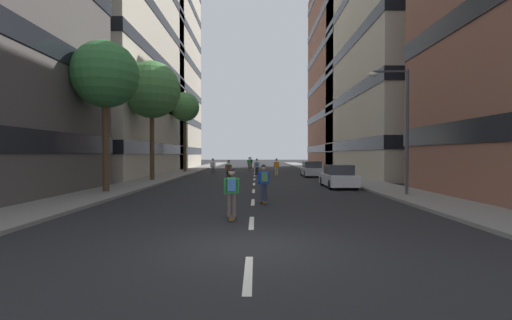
# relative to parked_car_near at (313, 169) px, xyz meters

# --- Properties ---
(ground_plane) EXTENTS (189.48, 189.48, 0.00)m
(ground_plane) POSITION_rel_parked_car_near_xyz_m (-5.64, 4.71, -0.70)
(ground_plane) COLOR black
(sidewalk_left) EXTENTS (3.01, 86.84, 0.14)m
(sidewalk_left) POSITION_rel_parked_car_near_xyz_m (-13.99, 8.66, -0.63)
(sidewalk_left) COLOR gray
(sidewalk_left) RESTS_ON ground_plane
(sidewalk_right) EXTENTS (3.01, 86.84, 0.14)m
(sidewalk_right) POSITION_rel_parked_car_near_xyz_m (2.71, 8.66, -0.63)
(sidewalk_right) COLOR gray
(sidewalk_right) RESTS_ON ground_plane
(lane_markings) EXTENTS (0.16, 72.20, 0.01)m
(lane_markings) POSITION_rel_parked_car_near_xyz_m (-5.64, 6.13, -0.70)
(lane_markings) COLOR silver
(lane_markings) RESTS_ON ground_plane
(building_left_mid) EXTENTS (12.63, 23.44, 36.88)m
(building_left_mid) POSITION_rel_parked_car_near_xyz_m (-21.75, 3.19, 17.83)
(building_left_mid) COLOR #BCB29E
(building_left_mid) RESTS_ON ground_plane
(building_left_far) EXTENTS (12.63, 18.36, 36.16)m
(building_left_far) POSITION_rel_parked_car_near_xyz_m (-21.75, 20.96, 17.47)
(building_left_far) COLOR #BCB29E
(building_left_far) RESTS_ON ground_plane
(building_right_mid) EXTENTS (12.63, 23.12, 26.10)m
(building_right_mid) POSITION_rel_parked_car_near_xyz_m (10.47, 3.19, 12.44)
(building_right_mid) COLOR #B2A893
(building_right_mid) RESTS_ON ground_plane
(building_right_far) EXTENTS (12.63, 22.30, 30.23)m
(building_right_far) POSITION_rel_parked_car_near_xyz_m (10.47, 20.96, 14.51)
(building_right_far) COLOR brown
(building_right_far) RESTS_ON ground_plane
(parked_car_near) EXTENTS (1.82, 4.40, 1.52)m
(parked_car_near) POSITION_rel_parked_car_near_xyz_m (0.00, 0.00, 0.00)
(parked_car_near) COLOR #B2B7BF
(parked_car_near) RESTS_ON ground_plane
(parked_car_mid) EXTENTS (1.82, 4.40, 1.52)m
(parked_car_mid) POSITION_rel_parked_car_near_xyz_m (0.00, -11.57, 0.00)
(parked_car_mid) COLOR silver
(parked_car_mid) RESTS_ON ground_plane
(street_tree_near) EXTENTS (4.62, 4.62, 9.64)m
(street_tree_near) POSITION_rel_parked_car_near_xyz_m (-13.99, -6.15, 6.74)
(street_tree_near) COLOR #4C3823
(street_tree_near) RESTS_ON sidewalk_left
(street_tree_mid) EXTENTS (3.46, 3.46, 9.44)m
(street_tree_mid) POSITION_rel_parked_car_near_xyz_m (-13.99, 7.48, 7.06)
(street_tree_mid) COLOR #4C3823
(street_tree_mid) RESTS_ON sidewalk_left
(street_tree_far) EXTENTS (3.73, 3.73, 8.45)m
(street_tree_far) POSITION_rel_parked_car_near_xyz_m (-13.99, -15.24, 5.97)
(street_tree_far) COLOR #4C3823
(street_tree_far) RESTS_ON sidewalk_left
(streetlamp_right) EXTENTS (2.13, 0.30, 6.50)m
(streetlamp_right) POSITION_rel_parked_car_near_xyz_m (2.04, -16.77, 3.44)
(streetlamp_right) COLOR #3F3F44
(streetlamp_right) RESTS_ON sidewalk_right
(skater_0) EXTENTS (0.57, 0.92, 1.78)m
(skater_0) POSITION_rel_parked_car_near_xyz_m (-6.26, 16.20, 0.29)
(skater_0) COLOR brown
(skater_0) RESTS_ON ground_plane
(skater_1) EXTENTS (0.55, 0.92, 1.78)m
(skater_1) POSITION_rel_parked_car_near_xyz_m (-5.41, 0.61, 0.32)
(skater_1) COLOR brown
(skater_1) RESTS_ON ground_plane
(skater_2) EXTENTS (0.56, 0.92, 1.78)m
(skater_2) POSITION_rel_parked_car_near_xyz_m (-5.15, -19.29, 0.32)
(skater_2) COLOR brown
(skater_2) RESTS_ON ground_plane
(skater_3) EXTENTS (0.57, 0.92, 1.78)m
(skater_3) POSITION_rel_parked_car_near_xyz_m (-6.41, 12.99, 0.29)
(skater_3) COLOR brown
(skater_3) RESTS_ON ground_plane
(skater_4) EXTENTS (0.53, 0.90, 1.78)m
(skater_4) POSITION_rel_parked_car_near_xyz_m (-3.43, 0.69, 0.29)
(skater_4) COLOR brown
(skater_4) RESTS_ON ground_plane
(skater_5) EXTENTS (0.56, 0.92, 1.78)m
(skater_5) POSITION_rel_parked_car_near_xyz_m (-9.95, 1.60, 0.32)
(skater_5) COLOR brown
(skater_5) RESTS_ON ground_plane
(skater_6) EXTENTS (0.55, 0.91, 1.78)m
(skater_6) POSITION_rel_parked_car_near_xyz_m (-7.60, -8.01, 0.32)
(skater_6) COLOR brown
(skater_6) RESTS_ON ground_plane
(skater_7) EXTENTS (0.55, 0.91, 1.78)m
(skater_7) POSITION_rel_parked_car_near_xyz_m (-6.33, -23.29, 0.32)
(skater_7) COLOR brown
(skater_7) RESTS_ON ground_plane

